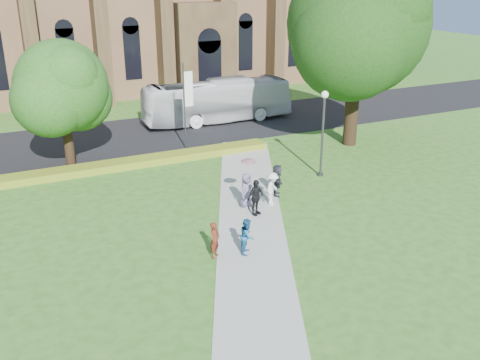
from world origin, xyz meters
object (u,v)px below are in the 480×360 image
large_tree (358,25)px  tour_coach (218,101)px  streetlamp (323,123)px  pedestrian_0 (215,240)px

large_tree → tour_coach: (-6.05, 9.90, -6.61)m
streetlamp → pedestrian_0: size_ratio=3.21×
large_tree → tour_coach: large_tree is taller
streetlamp → pedestrian_0: (-9.79, -6.45, -2.44)m
tour_coach → large_tree: bearing=-147.7°
pedestrian_0 → tour_coach: bearing=24.8°
large_tree → pedestrian_0: 20.25m
pedestrian_0 → large_tree: bearing=-5.7°
tour_coach → pedestrian_0: size_ratio=7.61×
large_tree → tour_coach: bearing=121.4°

